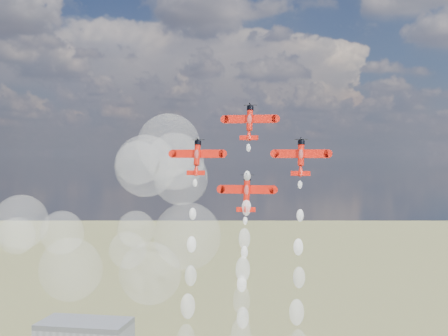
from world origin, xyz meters
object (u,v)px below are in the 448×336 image
object	(u,v)px
hangar	(85,332)
plane_right	(301,157)
plane_slot	(247,193)
plane_lead	(250,122)
plane_left	(197,157)

from	to	relation	value
hangar	plane_right	size ratio (longest dim) A/B	3.92
hangar	plane_slot	size ratio (longest dim) A/B	3.92
hangar	plane_lead	world-z (taller)	plane_lead
plane_left	plane_right	world-z (taller)	same
plane_lead	plane_right	distance (m)	15.61
plane_lead	plane_left	distance (m)	15.61
plane_lead	plane_right	world-z (taller)	plane_lead
plane_left	plane_slot	xyz separation A→B (m)	(12.79, -2.46, -8.61)
plane_right	plane_left	bearing A→B (deg)	180.00
hangar	plane_left	world-z (taller)	plane_left
hangar	plane_left	bearing A→B (deg)	-59.23
plane_slot	hangar	bearing A→B (deg)	123.34
plane_lead	plane_slot	world-z (taller)	plane_lead
hangar	plane_lead	distance (m)	239.47
plane_left	plane_right	bearing A→B (deg)	0.00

